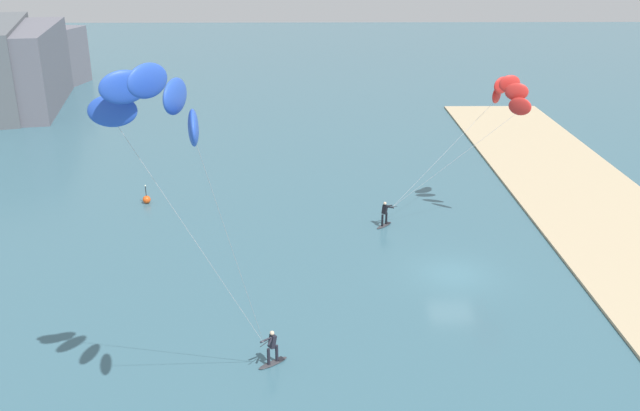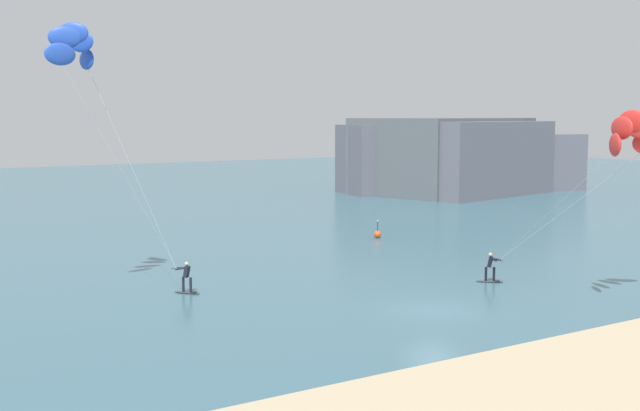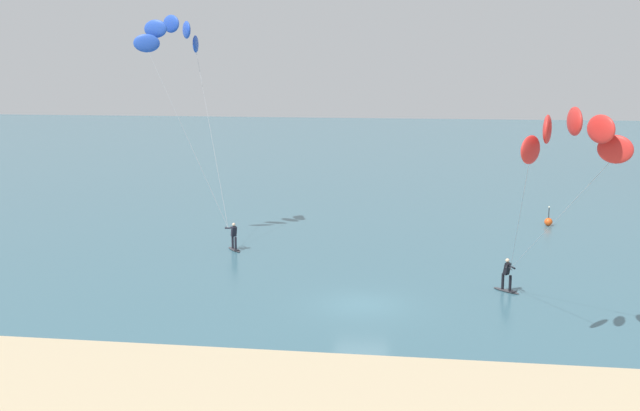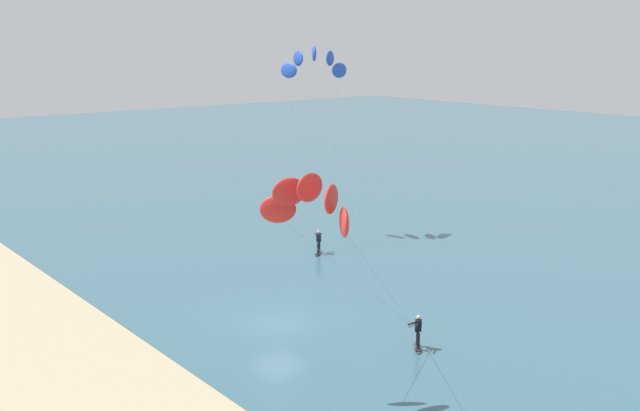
# 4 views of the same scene
# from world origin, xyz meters

# --- Properties ---
(ground_plane) EXTENTS (240.00, 240.00, 0.00)m
(ground_plane) POSITION_xyz_m (0.00, 0.00, 0.00)
(ground_plane) COLOR #386070
(kitesurfer_nearshore) EXTENTS (7.10, 6.33, 14.06)m
(kitesurfer_nearshore) POSITION_xyz_m (-12.97, 12.85, 12.35)
(kitesurfer_nearshore) COLOR #333338
(kitesurfer_nearshore) RESTS_ON ground
(kitesurfer_mid_water) EXTENTS (4.44, 9.34, 9.58)m
(kitesurfer_mid_water) POSITION_xyz_m (8.31, -4.12, 8.09)
(kitesurfer_mid_water) COLOR #333338
(kitesurfer_mid_water) RESTS_ON ground
(marker_buoy) EXTENTS (0.56, 0.56, 1.38)m
(marker_buoy) POSITION_xyz_m (11.21, 19.64, 0.30)
(marker_buoy) COLOR #EA5119
(marker_buoy) RESTS_ON ground
(distant_headland) EXTENTS (30.33, 21.18, 8.98)m
(distant_headland) POSITION_xyz_m (41.36, 44.37, 4.15)
(distant_headland) COLOR slate
(distant_headland) RESTS_ON ground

